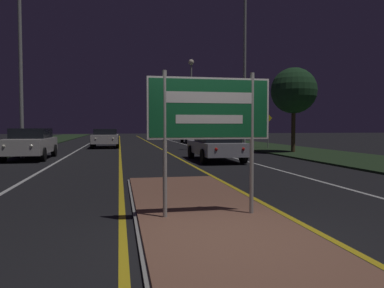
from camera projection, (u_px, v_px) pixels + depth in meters
ground_plane at (232, 245)px, 4.98m from camera, size 160.00×160.00×0.00m
median_island at (209, 218)px, 6.26m from camera, size 2.48×9.70×0.10m
verge_right at (277, 148)px, 26.40m from camera, size 5.00×100.00×0.08m
centre_line_yellow_left at (120, 147)px, 29.21m from camera, size 0.12×70.00×0.01m
centre_line_yellow_right at (156, 146)px, 29.76m from camera, size 0.12×70.00×0.01m
lane_line_white_left at (83, 147)px, 28.68m from camera, size 0.12×70.00×0.01m
lane_line_white_right at (190, 146)px, 30.29m from camera, size 0.12×70.00×0.01m
edge_line_white_left at (42, 147)px, 28.11m from camera, size 0.10×70.00×0.01m
edge_line_white_right at (226, 146)px, 30.86m from camera, size 0.10×70.00×0.01m
highway_sign at (209, 115)px, 6.18m from camera, size 2.06×0.07×2.39m
streetlight_left_near at (19, 10)px, 18.30m from camera, size 0.64×0.64×10.49m
streetlight_right_near at (245, 45)px, 23.24m from camera, size 0.49×0.49×10.97m
streetlight_right_far at (191, 84)px, 40.09m from camera, size 0.61×0.61×8.77m
car_receding_0 at (216, 145)px, 17.20m from camera, size 1.97×4.64×1.36m
car_receding_1 at (217, 137)px, 28.39m from camera, size 1.97×4.79×1.44m
car_receding_2 at (194, 135)px, 35.89m from camera, size 2.04×4.39×1.41m
car_approaching_0 at (31, 143)px, 18.11m from camera, size 1.90×4.73×1.49m
car_approaching_1 at (106, 137)px, 28.12m from camera, size 2.02×4.66×1.40m
warning_sign at (268, 127)px, 26.18m from camera, size 0.60×0.06×2.39m
roadside_palm_right at (294, 91)px, 21.90m from camera, size 2.68×2.68×4.95m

